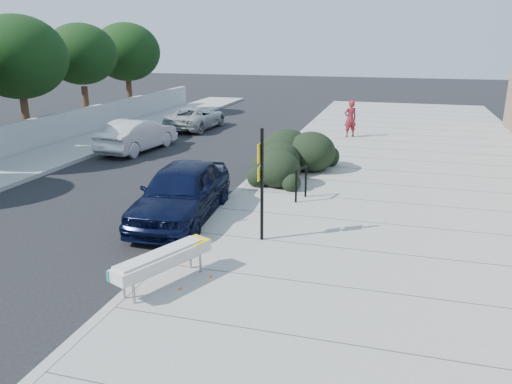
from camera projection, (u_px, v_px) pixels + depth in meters
ground at (193, 237)px, 13.20m from camera, size 120.00×120.00×0.00m
sidewalk_near at (411, 197)px, 16.31m from camera, size 11.20×50.00×0.15m
sidewalk_far at (24, 166)px, 20.26m from camera, size 3.00×50.00×0.15m
curb_near at (247, 184)px, 17.77m from camera, size 0.22×50.00×0.17m
curb_far at (55, 168)px, 19.86m from camera, size 0.22×50.00×0.17m
tree_far_d at (18, 57)px, 23.51m from camera, size 4.60×4.60×6.16m
tree_far_e at (81, 54)px, 28.11m from camera, size 4.00×4.00×5.90m
tree_far_f at (126, 52)px, 32.70m from camera, size 4.40×4.40×6.07m
bench at (163, 260)px, 10.18m from camera, size 1.38×2.31×0.70m
bike_rack at (301, 180)px, 15.61m from camera, size 0.25×0.70×1.05m
sign_post at (261, 178)px, 12.19m from camera, size 0.11×0.33×2.85m
hedge at (297, 153)px, 18.51m from camera, size 2.24×4.43×1.65m
sedan_navy at (181, 192)px, 14.24m from camera, size 2.35×5.02×1.66m
wagon_silver at (138, 135)px, 23.14m from camera, size 2.06×4.67×1.49m
suv_silver at (196, 118)px, 28.87m from camera, size 2.38×4.78×1.30m
pedestrian at (350, 119)px, 25.62m from camera, size 0.82×0.74×1.88m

